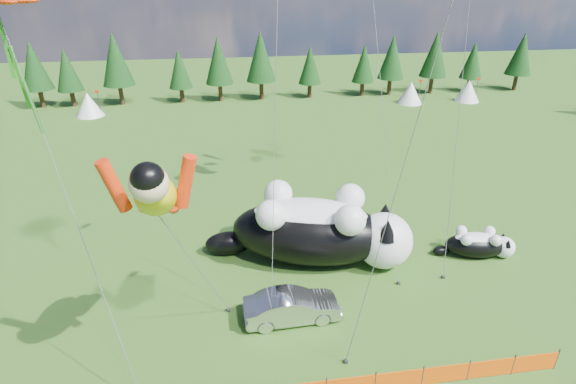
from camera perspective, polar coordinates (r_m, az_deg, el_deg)
The scene contains 7 objects.
ground at distance 21.62m, azimuth 0.21°, elevation -18.88°, with size 160.00×160.00×0.00m, color #103B0A.
tree_line at distance 61.26m, azimuth -6.35°, elevation 15.16°, with size 90.00×4.00×8.00m, color black, non-canonical shape.
festival_tents at distance 58.43m, azimuth 5.10°, elevation 12.08°, with size 50.00×3.20×2.80m, color white, non-canonical shape.
cat_large at distance 25.87m, azimuth 3.95°, elevation -4.72°, with size 11.91×6.56×4.38m.
cat_small at distance 29.13m, azimuth 23.12°, elevation -6.08°, with size 4.76×2.33×1.73m.
car at distance 22.38m, azimuth 0.53°, elevation -14.36°, with size 1.63×4.67×1.54m, color silver.
superhero_kite at distance 16.23m, azimuth -16.50°, elevation -0.41°, with size 5.34×6.33×10.94m.
Camera 1 is at (-2.33, -15.18, 15.22)m, focal length 28.00 mm.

